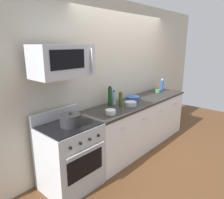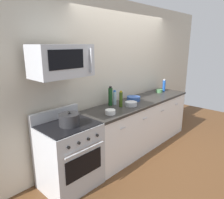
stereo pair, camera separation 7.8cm
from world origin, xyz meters
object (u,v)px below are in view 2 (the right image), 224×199
object	(u,v)px
microwave	(61,61)
bottle_water_clear	(115,98)
bottle_olive_oil	(121,99)
bowl_blue_mixing	(134,98)
range_oven	(69,155)
bowl_steel_prep	(131,104)
bowl_white_ceramic	(110,112)
stockpot	(69,120)
bottle_soda_blue	(164,85)
bottle_wine_green	(110,96)
bowl_green_glaze	(159,91)

from	to	relation	value
microwave	bottle_water_clear	distance (m)	1.34
bottle_olive_oil	bowl_blue_mixing	xyz separation A→B (m)	(0.47, 0.09, -0.09)
range_oven	bowl_steel_prep	world-z (taller)	range_oven
bowl_white_ceramic	bowl_steel_prep	size ratio (longest dim) A/B	0.76
bowl_steel_prep	stockpot	bearing A→B (deg)	178.39
bottle_soda_blue	bowl_white_ceramic	xyz separation A→B (m)	(-1.97, -0.21, -0.09)
bottle_wine_green	bowl_blue_mixing	xyz separation A→B (m)	(0.52, -0.11, -0.12)
microwave	bowl_steel_prep	distance (m)	1.49
bottle_soda_blue	bowl_blue_mixing	distance (m)	1.10
bowl_white_ceramic	bowl_green_glaze	xyz separation A→B (m)	(1.80, 0.23, -0.00)
bowl_steel_prep	bottle_olive_oil	bearing A→B (deg)	150.32
bottle_wine_green	bottle_olive_oil	world-z (taller)	bottle_wine_green
range_oven	bottle_olive_oil	size ratio (longest dim) A/B	3.87
bottle_wine_green	bottle_water_clear	size ratio (longest dim) A/B	1.32
range_oven	bowl_blue_mixing	world-z (taller)	range_oven
bottle_olive_oil	bowl_blue_mixing	distance (m)	0.48
range_oven	stockpot	xyz separation A→B (m)	(0.00, -0.05, 0.53)
microwave	bottle_soda_blue	world-z (taller)	microwave
microwave	bowl_green_glaze	distance (m)	2.61
range_oven	bottle_water_clear	distance (m)	1.28
bottle_wine_green	bottle_water_clear	world-z (taller)	bottle_wine_green
range_oven	bowl_blue_mixing	size ratio (longest dim) A/B	4.33
range_oven	bottle_soda_blue	xyz separation A→B (m)	(2.66, 0.08, 0.58)
microwave	bowl_white_ceramic	size ratio (longest dim) A/B	4.71
microwave	bowl_steel_prep	bearing A→B (deg)	-6.07
range_oven	bottle_olive_oil	xyz separation A→B (m)	(1.09, 0.00, 0.58)
bottle_soda_blue	bowl_steel_prep	distance (m)	1.42
range_oven	bottle_water_clear	world-z (taller)	bottle_water_clear
bowl_steel_prep	range_oven	bearing A→B (deg)	175.96
microwave	bottle_wine_green	bearing A→B (deg)	8.25
bottle_soda_blue	bowl_white_ceramic	bearing A→B (deg)	-173.87
microwave	bottle_soda_blue	xyz separation A→B (m)	(2.66, 0.04, -0.70)
bottle_water_clear	bottle_olive_oil	bearing A→B (deg)	-101.74
bowl_white_ceramic	bowl_steel_prep	xyz separation A→B (m)	(0.56, 0.04, 0.00)
bowl_steel_prep	bowl_green_glaze	bearing A→B (deg)	8.47
microwave	bowl_blue_mixing	world-z (taller)	microwave
microwave	bottle_olive_oil	size ratio (longest dim) A/B	2.70
bottle_water_clear	bottle_soda_blue	size ratio (longest dim) A/B	0.93
bowl_blue_mixing	stockpot	size ratio (longest dim) A/B	0.92
bottle_soda_blue	bowl_steel_prep	bearing A→B (deg)	-173.17
range_oven	bottle_soda_blue	size ratio (longest dim) A/B	3.95
bottle_water_clear	range_oven	bearing A→B (deg)	-171.08
bottle_wine_green	stockpot	distance (m)	1.07
bottle_wine_green	bottle_soda_blue	distance (m)	1.62
range_oven	bottle_water_clear	size ratio (longest dim) A/B	4.24
bottle_water_clear	bowl_white_ceramic	distance (m)	0.54
bottle_soda_blue	bowl_green_glaze	bearing A→B (deg)	174.76
stockpot	range_oven	bearing A→B (deg)	90.00
bottle_water_clear	bowl_blue_mixing	xyz separation A→B (m)	(0.43, -0.09, -0.08)
bottle_soda_blue	stockpot	world-z (taller)	bottle_soda_blue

